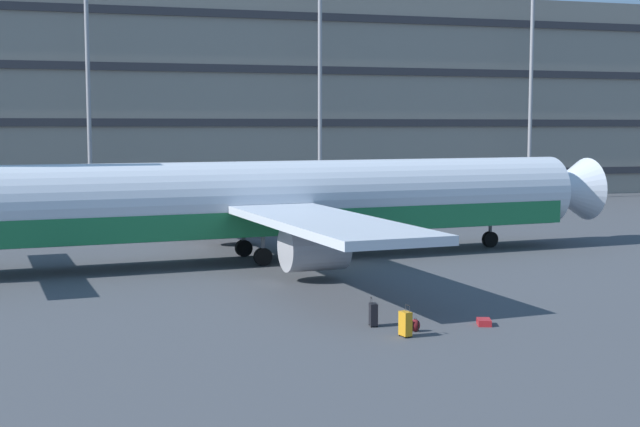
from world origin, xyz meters
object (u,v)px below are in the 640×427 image
Objects in this scene: airliner at (270,203)px; suitcase_teal at (484,322)px; suitcase_red at (405,323)px; backpack_silver at (415,325)px; suitcase_navy at (373,314)px.

airliner is 17.50m from suitcase_teal.
backpack_silver is (0.60, 0.63, -0.24)m from suitcase_red.
suitcase_teal is 0.74× the size of suitcase_navy.
airliner is 16.13m from suitcase_navy.
suitcase_navy is 1.58m from backpack_silver.
airliner reaches higher than suitcase_navy.
backpack_silver is (-2.67, -0.20, 0.09)m from suitcase_teal.
suitcase_navy is (-0.51, 1.74, -0.02)m from suitcase_red.
suitcase_red is 1.04× the size of suitcase_navy.
suitcase_teal is at bearing 14.22° from suitcase_red.
suitcase_navy is at bearing -89.83° from airliner.
suitcase_red reaches higher than suitcase_navy.
airliner is 37.81× the size of suitcase_red.
suitcase_red reaches higher than suitcase_teal.
suitcase_navy is at bearing 106.30° from suitcase_red.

